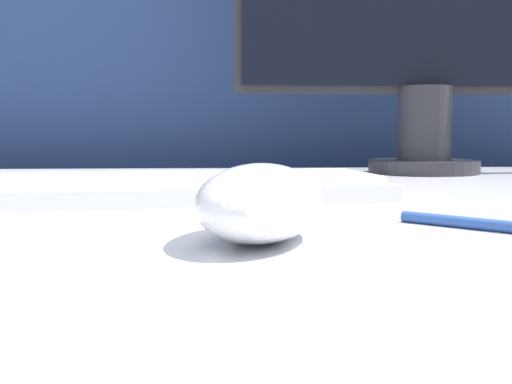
% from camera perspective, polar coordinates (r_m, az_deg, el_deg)
% --- Properties ---
extents(partition_panel, '(5.00, 0.03, 1.44)m').
position_cam_1_polar(partition_panel, '(1.20, -3.47, 2.65)').
color(partition_panel, navy).
rests_on(partition_panel, ground_plane).
extents(computer_mouse_near, '(0.10, 0.14, 0.05)m').
position_cam_1_polar(computer_mouse_near, '(0.36, 0.40, -0.97)').
color(computer_mouse_near, white).
rests_on(computer_mouse_near, desk).
extents(keyboard, '(0.39, 0.18, 0.02)m').
position_cam_1_polar(keyboard, '(0.58, -6.60, 0.44)').
color(keyboard, white).
rests_on(keyboard, desk).
extents(monitor, '(0.59, 0.17, 0.46)m').
position_cam_1_polar(monitor, '(0.99, 16.01, 16.57)').
color(monitor, '#28282D').
rests_on(monitor, desk).
extents(pen, '(0.10, 0.10, 0.01)m').
position_cam_1_polar(pen, '(0.42, 22.08, -3.01)').
color(pen, '#284C9E').
rests_on(pen, desk).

